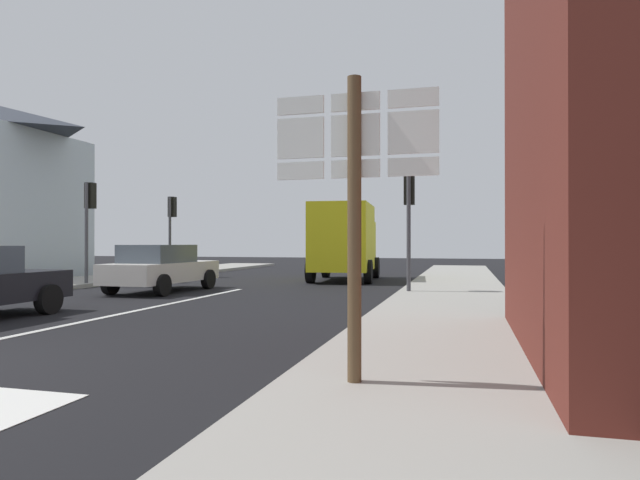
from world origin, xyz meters
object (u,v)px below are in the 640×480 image
(delivery_truck, at_px, (345,240))
(traffic_light_near_left, at_px, (89,210))
(traffic_light_far_left, at_px, (172,218))
(sedan_far, at_px, (161,267))
(traffic_light_near_right, at_px, (409,205))
(route_sign_post, at_px, (355,196))

(delivery_truck, xyz_separation_m, traffic_light_near_left, (-8.00, -5.19, 1.04))
(traffic_light_near_left, distance_m, traffic_light_far_left, 5.53)
(delivery_truck, relative_size, traffic_light_near_left, 1.42)
(sedan_far, bearing_deg, traffic_light_near_right, 6.27)
(delivery_truck, height_order, route_sign_post, route_sign_post)
(traffic_light_near_left, xyz_separation_m, traffic_light_far_left, (0.00, 5.52, -0.03))
(traffic_light_far_left, bearing_deg, traffic_light_near_left, -90.00)
(sedan_far, xyz_separation_m, traffic_light_far_left, (-3.51, 6.66, 1.90))
(traffic_light_near_right, bearing_deg, delivery_truck, 119.69)
(route_sign_post, height_order, traffic_light_near_left, traffic_light_near_left)
(sedan_far, height_order, traffic_light_near_left, traffic_light_near_left)
(traffic_light_near_right, height_order, traffic_light_near_left, traffic_light_near_left)
(sedan_far, height_order, delivery_truck, delivery_truck)
(sedan_far, relative_size, route_sign_post, 1.33)
(route_sign_post, bearing_deg, sedan_far, 129.68)
(sedan_far, xyz_separation_m, delivery_truck, (4.49, 6.32, 0.89))
(delivery_truck, bearing_deg, sedan_far, -125.37)
(route_sign_post, relative_size, traffic_light_near_left, 0.88)
(sedan_far, distance_m, traffic_light_near_left, 4.17)
(sedan_far, distance_m, traffic_light_far_left, 7.76)
(sedan_far, xyz_separation_m, route_sign_post, (8.11, -9.77, 1.24))
(sedan_far, relative_size, traffic_light_near_left, 1.17)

